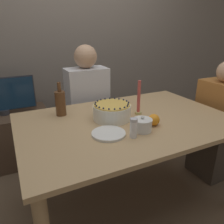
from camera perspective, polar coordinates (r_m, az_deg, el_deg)
The scene contains 14 objects.
ground_plane at distance 2.02m, azimuth 3.52°, elevation -22.06°, with size 12.00×12.00×0.00m, color brown.
wall_behind at distance 2.78m, azimuth -11.08°, elevation 19.02°, with size 8.00×0.05×2.60m.
dining_table at distance 1.65m, azimuth 4.02°, elevation -5.27°, with size 1.54×1.02×0.75m.
cake at distance 1.60m, azimuth -0.00°, elevation 0.13°, with size 0.28×0.28×0.13m.
sugar_bowl at distance 1.43m, azimuth 7.92°, elevation -3.34°, with size 0.13×0.13×0.11m.
sugar_shaker at distance 1.33m, azimuth 5.63°, elevation -4.15°, with size 0.05×0.05×0.13m.
plate_stack at distance 1.38m, azimuth -0.91°, elevation -5.66°, with size 0.22×0.22×0.02m.
candle at distance 1.68m, azimuth 6.97°, elevation 2.88°, with size 0.05×0.05×0.27m.
bottle at distance 1.70m, azimuth -13.32°, elevation 2.35°, with size 0.08×0.08×0.26m.
orange_fruit_0 at distance 1.52m, azimuth 10.86°, elevation -2.01°, with size 0.08×0.08×0.08m.
person_man_blue_shirt at distance 2.26m, azimuth -6.30°, elevation -0.76°, with size 0.40×0.34×1.24m.
person_woman_floral at distance 2.31m, azimuth 25.68°, elevation -4.07°, with size 0.34×0.40×1.12m.
side_cabinet at distance 2.61m, azimuth -25.22°, elevation -6.18°, with size 0.84×0.53×0.55m.
tv_monitor at distance 2.45m, azimuth -26.93°, elevation 3.85°, with size 0.64×0.10×0.38m.
Camera 1 is at (-0.75, -1.27, 1.38)m, focal length 35.00 mm.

